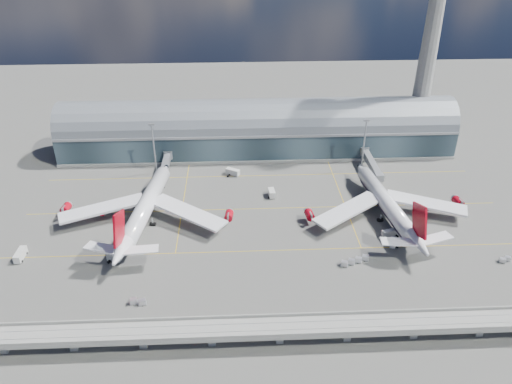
{
  "coord_description": "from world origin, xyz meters",
  "views": [
    {
      "loc": [
        -11.98,
        -160.78,
        112.39
      ],
      "look_at": [
        -3.97,
        10.0,
        14.0
      ],
      "focal_mm": 35.0,
      "sensor_mm": 36.0,
      "label": 1
    }
  ],
  "objects_px": {
    "service_truck_4": "(272,193)",
    "cargo_train_1": "(355,261)",
    "service_truck_2": "(391,233)",
    "service_truck_3": "(393,242)",
    "service_truck_0": "(20,255)",
    "floodlight_mast_right": "(364,143)",
    "cargo_train_2": "(505,260)",
    "cargo_train_0": "(138,302)",
    "airliner_right": "(388,205)",
    "service_truck_1": "(114,257)",
    "control_tower": "(429,48)",
    "floodlight_mast_left": "(154,147)",
    "airliner_left": "(144,209)",
    "service_truck_5": "(233,172)"
  },
  "relations": [
    {
      "from": "floodlight_mast_left",
      "to": "service_truck_5",
      "type": "xyz_separation_m",
      "value": [
        36.76,
        -3.83,
        -12.01
      ]
    },
    {
      "from": "service_truck_1",
      "to": "service_truck_2",
      "type": "relative_size",
      "value": 0.73
    },
    {
      "from": "floodlight_mast_left",
      "to": "floodlight_mast_right",
      "type": "relative_size",
      "value": 1.0
    },
    {
      "from": "service_truck_4",
      "to": "service_truck_0",
      "type": "bearing_deg",
      "value": -161.99
    },
    {
      "from": "airliner_right",
      "to": "service_truck_3",
      "type": "xyz_separation_m",
      "value": [
        -2.78,
        -19.56,
        -4.56
      ]
    },
    {
      "from": "control_tower",
      "to": "cargo_train_1",
      "type": "relative_size",
      "value": 8.98
    },
    {
      "from": "cargo_train_2",
      "to": "control_tower",
      "type": "bearing_deg",
      "value": 22.38
    },
    {
      "from": "airliner_left",
      "to": "cargo_train_0",
      "type": "relative_size",
      "value": 12.9
    },
    {
      "from": "cargo_train_0",
      "to": "cargo_train_1",
      "type": "height_order",
      "value": "cargo_train_1"
    },
    {
      "from": "service_truck_4",
      "to": "cargo_train_1",
      "type": "xyz_separation_m",
      "value": [
        26.54,
        -49.07,
        -0.63
      ]
    },
    {
      "from": "control_tower",
      "to": "service_truck_5",
      "type": "bearing_deg",
      "value": -162.05
    },
    {
      "from": "service_truck_3",
      "to": "cargo_train_2",
      "type": "xyz_separation_m",
      "value": [
        37.95,
        -11.76,
        -0.45
      ]
    },
    {
      "from": "floodlight_mast_right",
      "to": "cargo_train_2",
      "type": "distance_m",
      "value": 84.41
    },
    {
      "from": "service_truck_5",
      "to": "cargo_train_0",
      "type": "relative_size",
      "value": 1.19
    },
    {
      "from": "floodlight_mast_right",
      "to": "cargo_train_0",
      "type": "relative_size",
      "value": 4.41
    },
    {
      "from": "floodlight_mast_right",
      "to": "service_truck_5",
      "type": "bearing_deg",
      "value": -176.54
    },
    {
      "from": "floodlight_mast_right",
      "to": "service_truck_1",
      "type": "xyz_separation_m",
      "value": [
        -106.71,
        -68.38,
        -12.13
      ]
    },
    {
      "from": "control_tower",
      "to": "airliner_right",
      "type": "relative_size",
      "value": 1.44
    },
    {
      "from": "airliner_left",
      "to": "service_truck_2",
      "type": "bearing_deg",
      "value": -0.62
    },
    {
      "from": "airliner_left",
      "to": "cargo_train_1",
      "type": "relative_size",
      "value": 6.55
    },
    {
      "from": "service_truck_5",
      "to": "service_truck_0",
      "type": "bearing_deg",
      "value": 158.06
    },
    {
      "from": "airliner_left",
      "to": "airliner_right",
      "type": "relative_size",
      "value": 1.05
    },
    {
      "from": "floodlight_mast_right",
      "to": "cargo_train_1",
      "type": "height_order",
      "value": "floodlight_mast_right"
    },
    {
      "from": "cargo_train_2",
      "to": "service_truck_1",
      "type": "bearing_deg",
      "value": 109.33
    },
    {
      "from": "service_truck_0",
      "to": "service_truck_2",
      "type": "height_order",
      "value": "service_truck_0"
    },
    {
      "from": "floodlight_mast_right",
      "to": "service_truck_2",
      "type": "distance_m",
      "value": 58.77
    },
    {
      "from": "airliner_right",
      "to": "cargo_train_2",
      "type": "relative_size",
      "value": 13.84
    },
    {
      "from": "airliner_left",
      "to": "service_truck_4",
      "type": "distance_m",
      "value": 56.29
    },
    {
      "from": "service_truck_4",
      "to": "service_truck_5",
      "type": "distance_m",
      "value": 27.19
    },
    {
      "from": "service_truck_3",
      "to": "cargo_train_0",
      "type": "xyz_separation_m",
      "value": [
        -91.8,
        -28.07,
        -0.33
      ]
    },
    {
      "from": "service_truck_2",
      "to": "service_truck_4",
      "type": "relative_size",
      "value": 1.32
    },
    {
      "from": "airliner_left",
      "to": "service_truck_3",
      "type": "distance_m",
      "value": 98.49
    },
    {
      "from": "floodlight_mast_right",
      "to": "service_truck_5",
      "type": "height_order",
      "value": "floodlight_mast_right"
    },
    {
      "from": "floodlight_mast_left",
      "to": "cargo_train_1",
      "type": "height_order",
      "value": "floodlight_mast_left"
    },
    {
      "from": "floodlight_mast_left",
      "to": "service_truck_0",
      "type": "bearing_deg",
      "value": -122.19
    },
    {
      "from": "airliner_right",
      "to": "cargo_train_0",
      "type": "height_order",
      "value": "airliner_right"
    },
    {
      "from": "floodlight_mast_right",
      "to": "cargo_train_1",
      "type": "distance_m",
      "value": 77.57
    },
    {
      "from": "floodlight_mast_right",
      "to": "service_truck_3",
      "type": "height_order",
      "value": "floodlight_mast_right"
    },
    {
      "from": "floodlight_mast_left",
      "to": "airliner_right",
      "type": "xyz_separation_m",
      "value": [
        100.05,
        -44.32,
        -7.76
      ]
    },
    {
      "from": "service_truck_2",
      "to": "service_truck_3",
      "type": "height_order",
      "value": "service_truck_2"
    },
    {
      "from": "airliner_left",
      "to": "service_truck_2",
      "type": "xyz_separation_m",
      "value": [
        97.23,
        -13.87,
        -5.15
      ]
    },
    {
      "from": "airliner_right",
      "to": "cargo_train_1",
      "type": "bearing_deg",
      "value": -129.99
    },
    {
      "from": "floodlight_mast_right",
      "to": "airliner_left",
      "type": "bearing_deg",
      "value": -156.23
    },
    {
      "from": "floodlight_mast_right",
      "to": "service_truck_5",
      "type": "relative_size",
      "value": 3.7
    },
    {
      "from": "floodlight_mast_right",
      "to": "service_truck_4",
      "type": "height_order",
      "value": "floodlight_mast_right"
    },
    {
      "from": "service_truck_4",
      "to": "cargo_train_2",
      "type": "bearing_deg",
      "value": -37.03
    },
    {
      "from": "service_truck_2",
      "to": "service_truck_5",
      "type": "xyz_separation_m",
      "value": [
        -61.5,
        53.63,
        0.23
      ]
    },
    {
      "from": "service_truck_0",
      "to": "service_truck_3",
      "type": "xyz_separation_m",
      "value": [
        138.5,
        1.62,
        -0.3
      ]
    },
    {
      "from": "floodlight_mast_right",
      "to": "cargo_train_0",
      "type": "height_order",
      "value": "floodlight_mast_right"
    },
    {
      "from": "cargo_train_0",
      "to": "airliner_right",
      "type": "bearing_deg",
      "value": -72.74
    }
  ]
}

